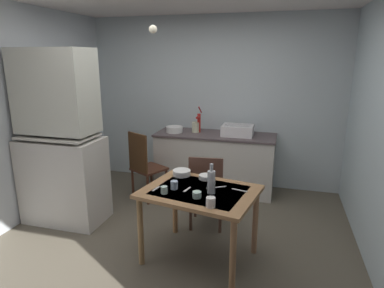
{
  "coord_description": "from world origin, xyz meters",
  "views": [
    {
      "loc": [
        1.06,
        -2.94,
        1.95
      ],
      "look_at": [
        0.16,
        0.26,
        1.07
      ],
      "focal_mm": 30.83,
      "sensor_mm": 36.0,
      "label": 1
    }
  ],
  "objects_px": {
    "sink_basin": "(238,130)",
    "mixing_bowl_counter": "(174,129)",
    "hand_pump": "(199,121)",
    "dining_table": "(200,200)",
    "chair_by_counter": "(145,165)",
    "hutch_cabinet": "(61,144)",
    "teacup_mint": "(197,195)",
    "glass_bottle": "(211,181)",
    "serving_bowl_wide": "(182,173)",
    "chair_far_side": "(207,189)"
  },
  "relations": [
    {
      "from": "chair_far_side",
      "to": "serving_bowl_wide",
      "type": "height_order",
      "value": "chair_far_side"
    },
    {
      "from": "sink_basin",
      "to": "dining_table",
      "type": "xyz_separation_m",
      "value": [
        -0.1,
        -1.8,
        -0.31
      ]
    },
    {
      "from": "dining_table",
      "to": "teacup_mint",
      "type": "distance_m",
      "value": 0.22
    },
    {
      "from": "hutch_cabinet",
      "to": "serving_bowl_wide",
      "type": "xyz_separation_m",
      "value": [
        1.49,
        -0.02,
        -0.2
      ]
    },
    {
      "from": "sink_basin",
      "to": "hutch_cabinet",
      "type": "bearing_deg",
      "value": -142.51
    },
    {
      "from": "mixing_bowl_counter",
      "to": "serving_bowl_wide",
      "type": "bearing_deg",
      "value": -68.49
    },
    {
      "from": "glass_bottle",
      "to": "chair_far_side",
      "type": "bearing_deg",
      "value": 106.36
    },
    {
      "from": "chair_by_counter",
      "to": "glass_bottle",
      "type": "bearing_deg",
      "value": -45.34
    },
    {
      "from": "hutch_cabinet",
      "to": "dining_table",
      "type": "height_order",
      "value": "hutch_cabinet"
    },
    {
      "from": "sink_basin",
      "to": "chair_by_counter",
      "type": "distance_m",
      "value": 1.41
    },
    {
      "from": "hutch_cabinet",
      "to": "teacup_mint",
      "type": "height_order",
      "value": "hutch_cabinet"
    },
    {
      "from": "sink_basin",
      "to": "dining_table",
      "type": "distance_m",
      "value": 1.82
    },
    {
      "from": "hand_pump",
      "to": "glass_bottle",
      "type": "xyz_separation_m",
      "value": [
        0.61,
        -1.88,
        -0.18
      ]
    },
    {
      "from": "sink_basin",
      "to": "glass_bottle",
      "type": "bearing_deg",
      "value": -89.37
    },
    {
      "from": "mixing_bowl_counter",
      "to": "glass_bottle",
      "type": "relative_size",
      "value": 0.88
    },
    {
      "from": "hutch_cabinet",
      "to": "hand_pump",
      "type": "bearing_deg",
      "value": 49.03
    },
    {
      "from": "chair_far_side",
      "to": "chair_by_counter",
      "type": "distance_m",
      "value": 1.16
    },
    {
      "from": "dining_table",
      "to": "hutch_cabinet",
      "type": "bearing_deg",
      "value": 168.72
    },
    {
      "from": "chair_far_side",
      "to": "chair_by_counter",
      "type": "bearing_deg",
      "value": 151.34
    },
    {
      "from": "dining_table",
      "to": "teacup_mint",
      "type": "relative_size",
      "value": 14.52
    },
    {
      "from": "mixing_bowl_counter",
      "to": "chair_by_counter",
      "type": "relative_size",
      "value": 0.26
    },
    {
      "from": "mixing_bowl_counter",
      "to": "chair_far_side",
      "type": "bearing_deg",
      "value": -55.63
    },
    {
      "from": "dining_table",
      "to": "chair_far_side",
      "type": "xyz_separation_m",
      "value": [
        -0.08,
        0.63,
        -0.15
      ]
    },
    {
      "from": "hutch_cabinet",
      "to": "sink_basin",
      "type": "height_order",
      "value": "hutch_cabinet"
    },
    {
      "from": "sink_basin",
      "to": "hand_pump",
      "type": "relative_size",
      "value": 1.13
    },
    {
      "from": "hutch_cabinet",
      "to": "chair_far_side",
      "type": "distance_m",
      "value": 1.79
    },
    {
      "from": "hutch_cabinet",
      "to": "mixing_bowl_counter",
      "type": "relative_size",
      "value": 8.23
    },
    {
      "from": "dining_table",
      "to": "chair_far_side",
      "type": "distance_m",
      "value": 0.65
    },
    {
      "from": "hutch_cabinet",
      "to": "sink_basin",
      "type": "bearing_deg",
      "value": 37.49
    },
    {
      "from": "hutch_cabinet",
      "to": "chair_by_counter",
      "type": "xyz_separation_m",
      "value": [
        0.69,
        0.83,
        -0.46
      ]
    },
    {
      "from": "chair_far_side",
      "to": "serving_bowl_wide",
      "type": "bearing_deg",
      "value": -125.25
    },
    {
      "from": "dining_table",
      "to": "glass_bottle",
      "type": "relative_size",
      "value": 4.12
    },
    {
      "from": "teacup_mint",
      "to": "mixing_bowl_counter",
      "type": "bearing_deg",
      "value": 114.09
    },
    {
      "from": "teacup_mint",
      "to": "hand_pump",
      "type": "bearing_deg",
      "value": 104.12
    },
    {
      "from": "dining_table",
      "to": "chair_far_side",
      "type": "relative_size",
      "value": 1.32
    },
    {
      "from": "hand_pump",
      "to": "glass_bottle",
      "type": "relative_size",
      "value": 1.37
    },
    {
      "from": "mixing_bowl_counter",
      "to": "chair_by_counter",
      "type": "bearing_deg",
      "value": -114.05
    },
    {
      "from": "hand_pump",
      "to": "mixing_bowl_counter",
      "type": "bearing_deg",
      "value": -164.88
    },
    {
      "from": "mixing_bowl_counter",
      "to": "glass_bottle",
      "type": "xyz_separation_m",
      "value": [
        0.96,
        -1.79,
        -0.06
      ]
    },
    {
      "from": "sink_basin",
      "to": "mixing_bowl_counter",
      "type": "bearing_deg",
      "value": -176.96
    },
    {
      "from": "hutch_cabinet",
      "to": "teacup_mint",
      "type": "distance_m",
      "value": 1.89
    },
    {
      "from": "hand_pump",
      "to": "chair_by_counter",
      "type": "bearing_deg",
      "value": -132.55
    },
    {
      "from": "hutch_cabinet",
      "to": "mixing_bowl_counter",
      "type": "height_order",
      "value": "hutch_cabinet"
    },
    {
      "from": "dining_table",
      "to": "sink_basin",
      "type": "bearing_deg",
      "value": 86.82
    },
    {
      "from": "hutch_cabinet",
      "to": "dining_table",
      "type": "xyz_separation_m",
      "value": [
        1.78,
        -0.35,
        -0.33
      ]
    },
    {
      "from": "serving_bowl_wide",
      "to": "teacup_mint",
      "type": "relative_size",
      "value": 2.34
    },
    {
      "from": "hand_pump",
      "to": "dining_table",
      "type": "xyz_separation_m",
      "value": [
        0.49,
        -1.84,
        -0.4
      ]
    },
    {
      "from": "mixing_bowl_counter",
      "to": "dining_table",
      "type": "height_order",
      "value": "mixing_bowl_counter"
    },
    {
      "from": "mixing_bowl_counter",
      "to": "teacup_mint",
      "type": "bearing_deg",
      "value": -65.91
    },
    {
      "from": "sink_basin",
      "to": "mixing_bowl_counter",
      "type": "height_order",
      "value": "sink_basin"
    }
  ]
}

